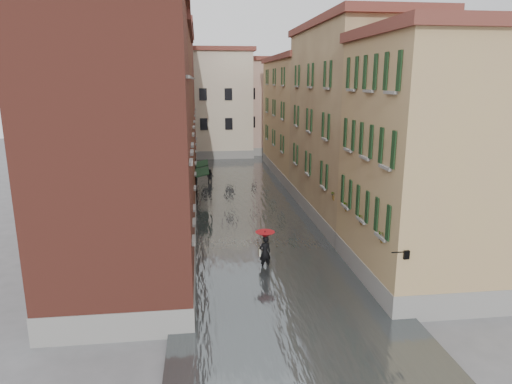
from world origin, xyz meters
TOP-DOWN VIEW (x-y plane):
  - ground at (0.00, 0.00)m, footprint 120.00×120.00m
  - floodwater at (0.00, 13.00)m, footprint 10.00×60.00m
  - building_left_near at (-7.00, -2.00)m, footprint 6.00×8.00m
  - building_left_mid at (-7.00, 9.00)m, footprint 6.00×14.00m
  - building_left_far at (-7.00, 24.00)m, footprint 6.00×16.00m
  - building_right_near at (7.00, -2.00)m, footprint 6.00×8.00m
  - building_right_mid at (7.00, 9.00)m, footprint 6.00×14.00m
  - building_right_far at (7.00, 24.00)m, footprint 6.00×16.00m
  - building_end_cream at (-3.00, 38.00)m, footprint 12.00×9.00m
  - building_end_pink at (6.00, 40.00)m, footprint 10.00×9.00m
  - awning_near at (-3.48, 13.90)m, footprint 1.09×3.17m
  - awning_far at (-3.49, 17.54)m, footprint 1.09×2.94m
  - wall_lantern at (4.33, -6.00)m, footprint 0.71×0.22m
  - window_planters at (4.12, -0.78)m, footprint 0.59×7.97m
  - pedestrian_main at (-0.37, 0.10)m, footprint 1.04×1.04m
  - pedestrian_far at (-2.68, 20.58)m, footprint 0.84×0.73m

SIDE VIEW (x-z plane):
  - ground at x=0.00m, z-range 0.00..0.00m
  - floodwater at x=0.00m, z-range 0.00..0.20m
  - pedestrian_far at x=-2.68m, z-range 0.00..1.47m
  - pedestrian_main at x=-0.37m, z-range 0.25..2.31m
  - awning_far at x=-3.49m, z-range 1.07..3.87m
  - awning_near at x=-3.48m, z-range 1.07..3.87m
  - wall_lantern at x=4.33m, z-range 2.83..3.18m
  - window_planters at x=4.12m, z-range 3.09..3.93m
  - building_right_near at x=7.00m, z-range 0.00..11.50m
  - building_right_far at x=7.00m, z-range 0.00..11.50m
  - building_end_pink at x=6.00m, z-range 0.00..12.00m
  - building_left_mid at x=-7.00m, z-range 0.00..12.50m
  - building_left_near at x=-7.00m, z-range 0.00..13.00m
  - building_right_mid at x=7.00m, z-range 0.00..13.00m
  - building_end_cream at x=-3.00m, z-range 0.00..13.00m
  - building_left_far at x=-7.00m, z-range 0.00..14.00m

